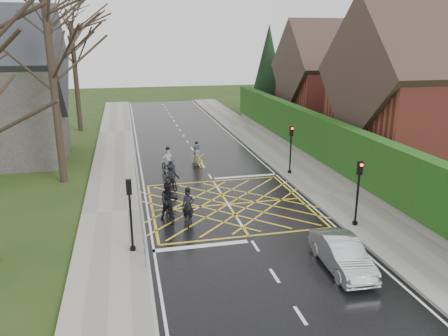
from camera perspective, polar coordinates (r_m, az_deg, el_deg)
name	(u,v)px	position (r m, az deg, el deg)	size (l,w,h in m)	color
ground	(228,204)	(23.37, 0.54, -4.77)	(120.00, 120.00, 0.00)	#1D3311
road	(228,204)	(23.37, 0.54, -4.75)	(9.00, 80.00, 0.01)	black
sidewalk_right	(332,194)	(25.33, 13.88, -3.37)	(3.00, 80.00, 0.15)	gray
sidewalk_left	(112,213)	(22.81, -14.37, -5.67)	(3.00, 80.00, 0.15)	gray
stone_wall	(316,160)	(31.12, 11.94, 1.03)	(0.50, 38.00, 0.70)	slate
hedge	(318,135)	(30.71, 12.13, 4.18)	(0.90, 38.00, 2.80)	#123C10
house_near	(431,98)	(32.25, 25.44, 8.28)	(11.80, 9.80, 11.30)	maroon
house_far	(334,83)	(44.09, 14.15, 10.72)	(9.80, 8.80, 10.30)	maroon
conifer	(268,71)	(49.87, 5.78, 12.49)	(4.60, 4.60, 10.00)	black
tree_near	(50,49)	(27.45, -21.82, 14.21)	(9.24, 9.24, 11.44)	black
tree_mid	(51,36)	(35.51, -21.72, 15.68)	(10.08, 10.08, 12.48)	black
tree_far	(74,53)	(43.39, -19.06, 13.99)	(8.40, 8.40, 10.40)	black
railing_south	(142,225)	(19.29, -10.65, -7.35)	(0.05, 5.04, 1.03)	slate
railing_north	(136,174)	(26.33, -11.41, -0.80)	(0.05, 6.04, 1.03)	slate
traffic_light_ne	(291,150)	(28.17, 8.70, 2.33)	(0.24, 0.31, 3.21)	black
traffic_light_se	(358,194)	(20.93, 17.05, -3.28)	(0.24, 0.31, 3.21)	black
traffic_light_sw	(131,216)	(18.03, -12.09, -6.14)	(0.24, 0.31, 3.21)	black
cyclist_rear	(189,211)	(21.01, -4.65, -5.66)	(0.91, 1.90, 1.77)	black
cyclist_back	(169,205)	(21.41, -7.18, -4.76)	(0.97, 2.07, 2.02)	black
cyclist_mid	(171,179)	(25.76, -6.89, -1.38)	(1.11, 1.82, 1.68)	black
cyclist_front	(168,165)	(28.29, -7.28, 0.43)	(1.20, 1.95, 1.89)	black
cyclist_lead	(197,157)	(30.26, -3.56, 1.40)	(1.08, 1.87, 1.72)	yellow
car	(342,254)	(17.55, 15.16, -10.79)	(1.30, 3.73, 1.23)	#B7B9BE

